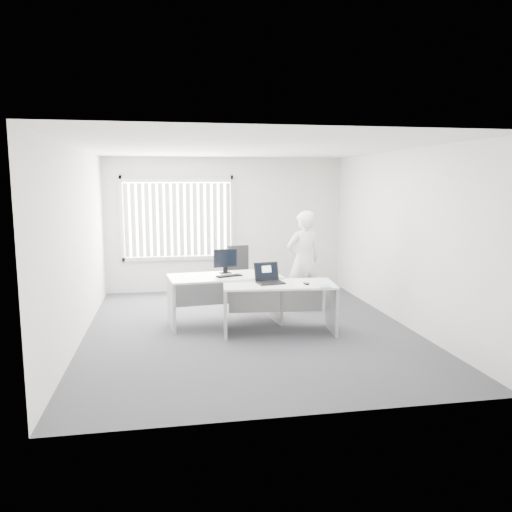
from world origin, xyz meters
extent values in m
plane|color=#4C4C53|center=(0.00, 0.00, 0.00)|extent=(6.00, 6.00, 0.00)
cube|color=silver|center=(0.00, 3.00, 1.40)|extent=(5.00, 0.02, 2.80)
cube|color=silver|center=(0.00, -3.00, 1.40)|extent=(5.00, 0.02, 2.80)
cube|color=silver|center=(-2.50, 0.00, 1.40)|extent=(0.02, 6.00, 2.80)
cube|color=silver|center=(2.50, 0.00, 1.40)|extent=(0.02, 6.00, 2.80)
cube|color=silver|center=(0.00, 0.00, 2.80)|extent=(5.00, 6.00, 0.02)
cube|color=silver|center=(-1.00, 2.96, 1.55)|extent=(2.32, 0.06, 1.76)
cube|color=white|center=(0.42, -0.25, 0.75)|extent=(1.75, 0.94, 0.03)
cube|color=#A3A3A5|center=(-0.39, -0.17, 0.37)|extent=(0.11, 0.73, 0.74)
cube|color=#A3A3A5|center=(1.24, -0.33, 0.37)|extent=(0.11, 0.73, 0.74)
cube|color=white|center=(-0.34, 0.36, 0.79)|extent=(1.84, 1.02, 0.03)
cube|color=#A3A3A5|center=(-1.19, 0.27, 0.38)|extent=(0.13, 0.76, 0.77)
cube|color=#A3A3A5|center=(0.51, 0.46, 0.38)|extent=(0.13, 0.76, 0.77)
cylinder|color=black|center=(0.17, 2.00, 0.04)|extent=(0.68, 0.68, 0.08)
cylinder|color=black|center=(0.17, 2.00, 0.23)|extent=(0.07, 0.07, 0.46)
cube|color=black|center=(0.17, 2.00, 0.46)|extent=(0.52, 0.52, 0.07)
cube|color=black|center=(0.14, 2.20, 0.77)|extent=(0.44, 0.12, 0.55)
imported|color=silver|center=(1.15, 1.00, 0.90)|extent=(0.74, 0.58, 1.79)
cube|color=white|center=(0.75, -0.40, 0.77)|extent=(0.28, 0.21, 0.00)
cube|color=white|center=(1.04, -0.59, 0.77)|extent=(0.19, 0.25, 0.01)
cube|color=black|center=(-0.27, 0.26, 0.81)|extent=(0.44, 0.26, 0.02)
camera|label=1|loc=(-1.23, -7.49, 2.29)|focal=35.00mm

